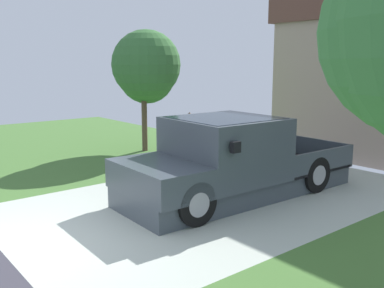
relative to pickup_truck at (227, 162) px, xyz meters
The scene contains 4 objects.
pickup_truck is the anchor object (origin of this frame).
person_with_hat 1.65m from the pickup_truck, 169.68° to the left, with size 0.51×0.48×1.66m.
handbag 1.68m from the pickup_truck, behind, with size 0.33×0.22×0.45m.
neighbor_tree 5.82m from the pickup_truck, 163.81° to the left, with size 2.47×2.32×3.85m.
Camera 1 is at (6.45, -1.63, 2.80)m, focal length 40.48 mm.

